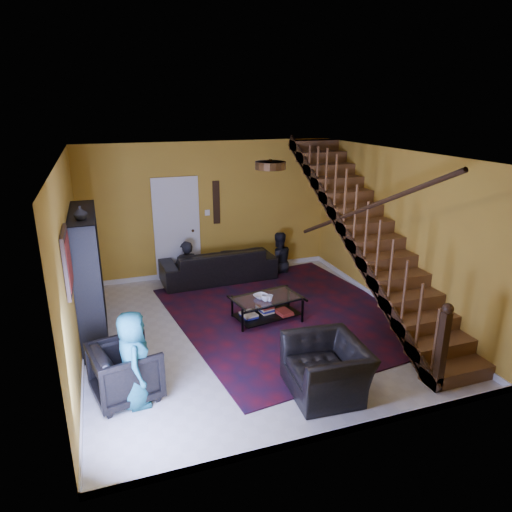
% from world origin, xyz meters
% --- Properties ---
extents(floor, '(5.50, 5.50, 0.00)m').
position_xyz_m(floor, '(0.00, 0.00, 0.00)').
color(floor, beige).
rests_on(floor, ground).
extents(room, '(5.50, 5.50, 5.50)m').
position_xyz_m(room, '(-1.33, 1.33, 0.05)').
color(room, gold).
rests_on(room, ground).
extents(staircase, '(0.95, 5.02, 3.18)m').
position_xyz_m(staircase, '(2.12, -0.00, 1.40)').
color(staircase, brown).
rests_on(staircase, floor).
extents(bookshelf, '(0.35, 1.80, 2.00)m').
position_xyz_m(bookshelf, '(-2.40, 0.60, 0.96)').
color(bookshelf, black).
rests_on(bookshelf, floor).
extents(door, '(0.82, 0.05, 2.05)m').
position_xyz_m(door, '(-0.70, 2.73, 1.02)').
color(door, silver).
rests_on(door, floor).
extents(framed_picture, '(0.04, 0.74, 0.74)m').
position_xyz_m(framed_picture, '(-2.57, -0.90, 1.75)').
color(framed_picture, maroon).
rests_on(framed_picture, room).
extents(wall_hanging, '(0.14, 0.03, 0.90)m').
position_xyz_m(wall_hanging, '(0.15, 2.73, 1.55)').
color(wall_hanging, black).
rests_on(wall_hanging, room).
extents(ceiling_fixture, '(0.40, 0.40, 0.10)m').
position_xyz_m(ceiling_fixture, '(0.00, -0.80, 2.74)').
color(ceiling_fixture, '#3F2814').
rests_on(ceiling_fixture, room).
extents(rug, '(4.21, 4.67, 0.02)m').
position_xyz_m(rug, '(0.78, 0.27, 0.01)').
color(rug, '#430C17').
rests_on(rug, floor).
extents(sofa, '(2.36, 0.99, 0.68)m').
position_xyz_m(sofa, '(0.04, 2.30, 0.34)').
color(sofa, black).
rests_on(sofa, floor).
extents(armchair_left, '(0.93, 0.91, 0.71)m').
position_xyz_m(armchair_left, '(-2.05, -1.23, 0.36)').
color(armchair_left, black).
rests_on(armchair_left, floor).
extents(armchair_right, '(0.97, 1.09, 0.67)m').
position_xyz_m(armchair_right, '(0.35, -1.94, 0.34)').
color(armchair_right, black).
rests_on(armchair_right, floor).
extents(person_adult_a, '(0.52, 0.37, 1.34)m').
position_xyz_m(person_adult_a, '(-0.61, 2.35, 0.22)').
color(person_adult_a, black).
rests_on(person_adult_a, sofa).
extents(person_adult_b, '(0.65, 0.51, 1.34)m').
position_xyz_m(person_adult_b, '(1.41, 2.35, 0.22)').
color(person_adult_b, black).
rests_on(person_adult_b, sofa).
extents(person_child, '(0.39, 0.60, 1.23)m').
position_xyz_m(person_child, '(-1.95, -1.42, 0.61)').
color(person_child, '#1B6969').
rests_on(person_child, armchair_left).
extents(coffee_table, '(1.21, 0.84, 0.42)m').
position_xyz_m(coffee_table, '(0.34, 0.19, 0.24)').
color(coffee_table, black).
rests_on(coffee_table, floor).
extents(cup_a, '(0.16, 0.16, 0.10)m').
position_xyz_m(cup_a, '(0.26, 0.06, 0.48)').
color(cup_a, '#999999').
rests_on(cup_a, coffee_table).
extents(cup_b, '(0.13, 0.13, 0.10)m').
position_xyz_m(cup_b, '(0.33, 0.04, 0.47)').
color(cup_b, '#999999').
rests_on(cup_b, coffee_table).
extents(bowl, '(0.30, 0.30, 0.06)m').
position_xyz_m(bowl, '(0.24, 0.20, 0.45)').
color(bowl, '#999999').
rests_on(bowl, coffee_table).
extents(vase, '(0.18, 0.18, 0.19)m').
position_xyz_m(vase, '(-2.41, 0.10, 2.10)').
color(vase, '#999999').
rests_on(vase, bookshelf).
extents(popcorn_bucket, '(0.15, 0.15, 0.15)m').
position_xyz_m(popcorn_bucket, '(-2.00, -1.42, 0.09)').
color(popcorn_bucket, red).
rests_on(popcorn_bucket, rug).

